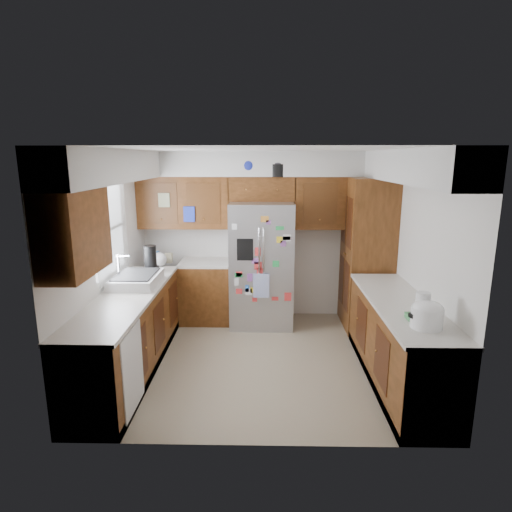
{
  "coord_description": "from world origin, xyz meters",
  "views": [
    {
      "loc": [
        0.04,
        -4.81,
        2.41
      ],
      "look_at": [
        -0.06,
        0.35,
        1.22
      ],
      "focal_mm": 30.0,
      "sensor_mm": 36.0,
      "label": 1
    }
  ],
  "objects_px": {
    "pantry": "(367,254)",
    "rice_cooker": "(427,314)",
    "fridge": "(261,264)",
    "paper_towel": "(422,308)"
  },
  "relations": [
    {
      "from": "fridge",
      "to": "pantry",
      "type": "bearing_deg",
      "value": -2.06
    },
    {
      "from": "fridge",
      "to": "paper_towel",
      "type": "bearing_deg",
      "value": -56.59
    },
    {
      "from": "pantry",
      "to": "rice_cooker",
      "type": "bearing_deg",
      "value": -90.01
    },
    {
      "from": "fridge",
      "to": "paper_towel",
      "type": "xyz_separation_m",
      "value": [
        1.5,
        -2.27,
        0.17
      ]
    },
    {
      "from": "pantry",
      "to": "rice_cooker",
      "type": "xyz_separation_m",
      "value": [
        -0.0,
        -2.32,
        -0.03
      ]
    },
    {
      "from": "paper_towel",
      "to": "rice_cooker",
      "type": "bearing_deg",
      "value": -87.95
    },
    {
      "from": "pantry",
      "to": "fridge",
      "type": "bearing_deg",
      "value": 177.94
    },
    {
      "from": "pantry",
      "to": "paper_towel",
      "type": "xyz_separation_m",
      "value": [
        -0.0,
        -2.21,
        -0.01
      ]
    },
    {
      "from": "fridge",
      "to": "rice_cooker",
      "type": "xyz_separation_m",
      "value": [
        1.5,
        -2.38,
        0.15
      ]
    },
    {
      "from": "pantry",
      "to": "rice_cooker",
      "type": "height_order",
      "value": "pantry"
    }
  ]
}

